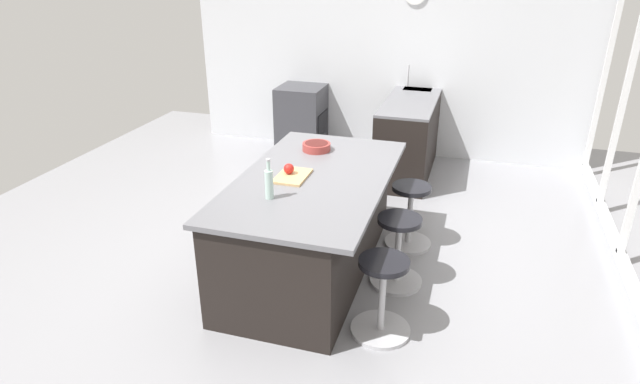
% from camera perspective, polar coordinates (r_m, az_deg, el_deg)
% --- Properties ---
extents(ground_plane, '(7.73, 7.73, 0.00)m').
position_cam_1_polar(ground_plane, '(5.01, -0.24, -6.40)').
color(ground_plane, gray).
extents(interior_partition_left, '(0.15, 5.23, 2.68)m').
position_cam_1_polar(interior_partition_left, '(7.31, 6.90, 14.52)').
color(interior_partition_left, silver).
rests_on(interior_partition_left, ground_plane).
extents(sink_cabinet, '(2.36, 0.60, 1.21)m').
position_cam_1_polar(sink_cabinet, '(7.11, 9.89, 6.83)').
color(sink_cabinet, black).
rests_on(sink_cabinet, ground_plane).
extents(oven_range, '(0.60, 0.61, 0.90)m').
position_cam_1_polar(oven_range, '(7.44, -1.96, 7.79)').
color(oven_range, '#38383D').
rests_on(oven_range, ground_plane).
extents(kitchen_island, '(2.13, 1.18, 0.88)m').
position_cam_1_polar(kitchen_island, '(4.56, -1.17, -3.33)').
color(kitchen_island, black).
rests_on(kitchen_island, ground_plane).
extents(stool_by_window, '(0.44, 0.44, 0.61)m').
position_cam_1_polar(stool_by_window, '(5.07, 9.51, -2.68)').
color(stool_by_window, '#B7B7BC').
rests_on(stool_by_window, ground_plane).
extents(stool_middle, '(0.44, 0.44, 0.61)m').
position_cam_1_polar(stool_middle, '(4.49, 8.26, -6.41)').
color(stool_middle, '#B7B7BC').
rests_on(stool_middle, ground_plane).
extents(stool_near_camera, '(0.44, 0.44, 0.61)m').
position_cam_1_polar(stool_near_camera, '(3.93, 6.62, -11.24)').
color(stool_near_camera, '#B7B7BC').
rests_on(stool_near_camera, ground_plane).
extents(cutting_board, '(0.36, 0.24, 0.02)m').
position_cam_1_polar(cutting_board, '(4.35, -2.95, 1.70)').
color(cutting_board, tan).
rests_on(cutting_board, kitchen_island).
extents(apple_red, '(0.09, 0.09, 0.09)m').
position_cam_1_polar(apple_red, '(4.36, -3.34, 2.49)').
color(apple_red, red).
rests_on(apple_red, cutting_board).
extents(water_bottle, '(0.06, 0.06, 0.31)m').
position_cam_1_polar(water_bottle, '(3.95, -5.45, 0.96)').
color(water_bottle, silver).
rests_on(water_bottle, kitchen_island).
extents(fruit_bowl, '(0.26, 0.26, 0.07)m').
position_cam_1_polar(fruit_bowl, '(4.94, -0.38, 4.89)').
color(fruit_bowl, '#993833').
rests_on(fruit_bowl, kitchen_island).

